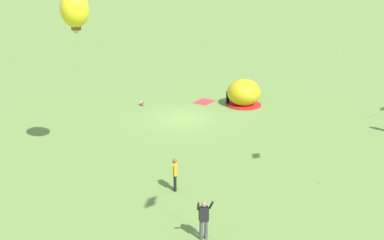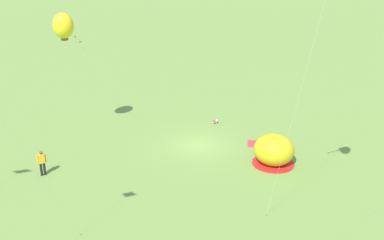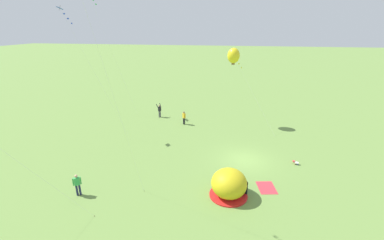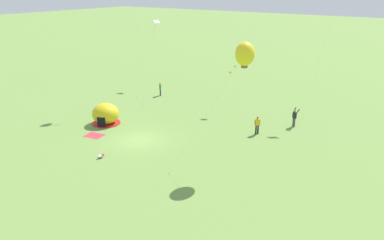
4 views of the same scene
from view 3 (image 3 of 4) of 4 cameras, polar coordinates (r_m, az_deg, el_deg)
name	(u,v)px [view 3 (image 3 of 4)]	position (r m, az deg, el deg)	size (l,w,h in m)	color
ground_plane	(245,160)	(24.74, 11.62, -8.69)	(300.00, 300.00, 0.00)	olive
popup_tent	(229,184)	(19.36, 8.23, -13.87)	(2.81, 2.81, 2.10)	gold
picnic_blanket	(267,188)	(21.31, 16.23, -14.24)	(1.70, 1.30, 0.01)	#CC333D
toddler_crawling	(296,163)	(25.26, 22.02, -8.76)	(0.35, 0.55, 0.32)	white
person_near_tent	(77,184)	(20.97, -24.13, -12.82)	(0.42, 0.49, 1.72)	#1E2347
person_watching_sky	(184,117)	(32.33, -1.79, 0.62)	(0.44, 0.45, 1.72)	black
person_flying_kite	(160,110)	(35.23, -7.23, 2.19)	(0.72, 0.67, 1.89)	#4C4C51
kite_yellow	(234,56)	(31.26, 9.22, 13.92)	(3.93, 5.93, 9.41)	silver
kite_blue	(65,16)	(30.05, -26.43, 19.97)	(0.95, 6.89, 13.69)	silver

